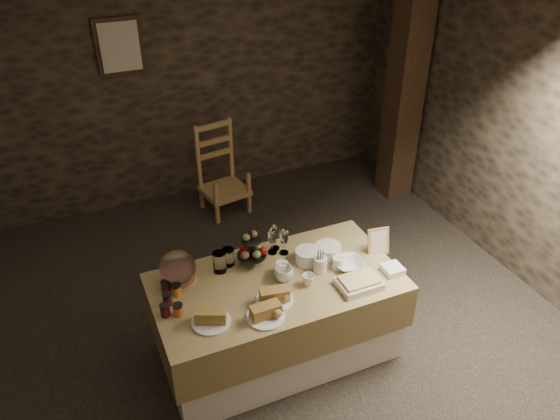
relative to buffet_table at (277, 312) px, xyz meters
name	(u,v)px	position (x,y,z in m)	size (l,w,h in m)	color
ground_plane	(228,349)	(-0.35, 0.16, -0.40)	(5.50, 5.00, 0.01)	black
room_shell	(215,175)	(-0.35, 0.16, 1.16)	(5.52, 5.02, 2.60)	black
buffet_table	(277,312)	(0.00, 0.00, 0.00)	(1.78, 0.94, 0.70)	silver
chair	(222,173)	(0.29, 2.18, 0.03)	(0.52, 0.50, 0.76)	olive
timber_column	(406,83)	(2.20, 1.72, 0.90)	(0.30, 0.30, 2.60)	black
framed_picture	(120,46)	(-0.50, 2.63, 1.35)	(0.45, 0.04, 0.55)	#312118
plate_stack_a	(308,256)	(0.30, 0.12, 0.35)	(0.19, 0.19, 0.10)	silver
plate_stack_b	(328,250)	(0.48, 0.13, 0.34)	(0.20, 0.20, 0.09)	silver
cutlery_holder	(320,264)	(0.33, -0.02, 0.36)	(0.10, 0.10, 0.12)	silver
cup_a	(284,274)	(0.05, -0.01, 0.35)	(0.14, 0.14, 0.11)	silver
cup_b	(308,280)	(0.19, -0.13, 0.34)	(0.09, 0.09, 0.08)	silver
mug_c	(282,268)	(0.07, 0.07, 0.35)	(0.09, 0.09, 0.10)	silver
mug_d	(338,263)	(0.47, -0.05, 0.34)	(0.08, 0.08, 0.09)	silver
bowl	(349,264)	(0.55, -0.06, 0.33)	(0.22, 0.22, 0.05)	silver
cake_dome	(178,269)	(-0.64, 0.28, 0.40)	(0.26, 0.26, 0.26)	olive
fruit_stand	(252,251)	(-0.09, 0.25, 0.42)	(0.22, 0.22, 0.31)	black
bread_platter_left	(211,318)	(-0.56, -0.22, 0.34)	(0.26, 0.26, 0.11)	silver
bread_platter_center	(266,313)	(-0.21, -0.31, 0.34)	(0.26, 0.26, 0.11)	silver
bread_platter_right	(275,297)	(-0.10, -0.19, 0.34)	(0.26, 0.26, 0.11)	silver
jam_jars	(171,300)	(-0.75, 0.06, 0.34)	(0.18, 0.32, 0.07)	#540E1A
tart_dish	(359,283)	(0.51, -0.28, 0.33)	(0.30, 0.22, 0.07)	silver
square_dish	(393,269)	(0.82, -0.24, 0.32)	(0.14, 0.14, 0.04)	silver
menu_frame	(378,242)	(0.85, 0.02, 0.39)	(0.17, 0.02, 0.22)	olive
storage_jar_a	(220,262)	(-0.34, 0.27, 0.38)	(0.10, 0.10, 0.16)	white
storage_jar_b	(228,257)	(-0.26, 0.31, 0.37)	(0.09, 0.09, 0.14)	white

